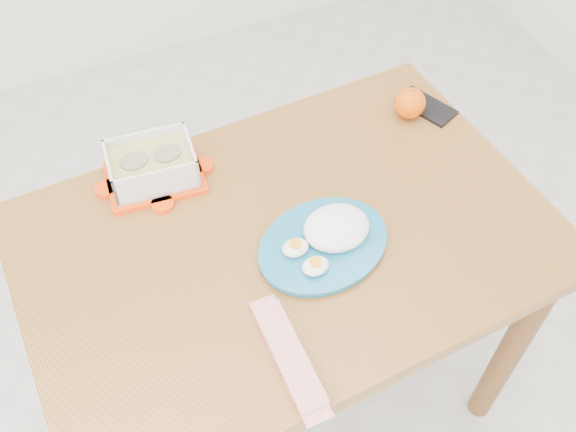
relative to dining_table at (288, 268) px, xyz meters
name	(u,v)px	position (x,y,z in m)	size (l,w,h in m)	color
ground	(284,406)	(-0.03, -0.04, -0.63)	(3.50, 3.50, 0.00)	#B7B7B2
dining_table	(288,268)	(0.00, 0.00, 0.00)	(1.08, 0.74, 0.75)	#A8792F
food_container	(152,166)	(-0.20, 0.25, 0.16)	(0.21, 0.17, 0.08)	#FF4007
orange_fruit	(410,103)	(0.40, 0.21, 0.15)	(0.07, 0.07, 0.07)	orange
rice_plate	(328,238)	(0.06, -0.05, 0.14)	(0.31, 0.31, 0.07)	#1A6D94
candy_bar	(289,355)	(-0.11, -0.24, 0.13)	(0.21, 0.05, 0.02)	#BF090A
smartphone	(426,106)	(0.45, 0.21, 0.12)	(0.07, 0.14, 0.01)	black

